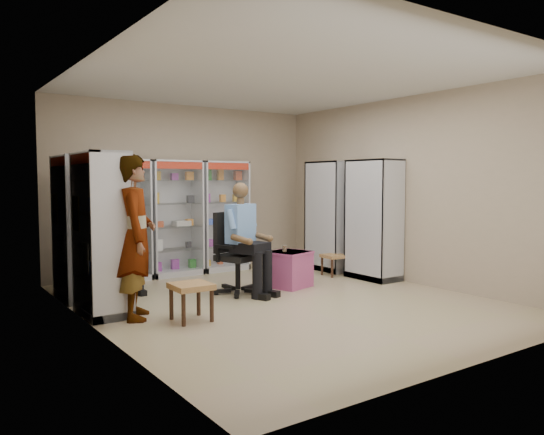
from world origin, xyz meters
TOP-DOWN VIEW (x-y plane):
  - floor at (0.00, 0.00)m, footprint 6.00×6.00m
  - room_shell at (0.00, 0.00)m, footprint 5.02×6.02m
  - cabinet_back_left at (-1.30, 2.73)m, footprint 0.90×0.50m
  - cabinet_back_mid at (-0.35, 2.73)m, footprint 0.90×0.50m
  - cabinet_back_right at (0.60, 2.73)m, footprint 0.90×0.50m
  - cabinet_right_far at (2.23, 1.60)m, footprint 0.90×0.50m
  - cabinet_right_near at (2.23, 0.50)m, footprint 0.90×0.50m
  - cabinet_left_far at (-2.23, 1.80)m, footprint 0.90×0.50m
  - cabinet_left_near at (-2.23, 0.70)m, footprint 0.90×0.50m
  - wooden_chair at (-1.55, 2.00)m, footprint 0.42×0.42m
  - seated_customer at (-1.55, 1.95)m, footprint 0.44×0.60m
  - office_chair at (-0.22, 0.82)m, footprint 0.83×0.83m
  - seated_shopkeeper at (-0.22, 0.77)m, footprint 0.71×0.82m
  - pink_trunk at (0.67, 0.77)m, footprint 0.71×0.70m
  - tea_glass at (0.61, 0.80)m, footprint 0.07×0.07m
  - woven_stool_a at (1.90, 1.11)m, footprint 0.40×0.40m
  - woven_stool_b at (-1.46, -0.18)m, footprint 0.46×0.46m
  - standing_man at (-1.95, 0.30)m, footprint 0.71×0.84m

SIDE VIEW (x-z plane):
  - floor at x=0.00m, z-range 0.00..0.00m
  - woven_stool_a at x=1.90m, z-range 0.00..0.37m
  - woven_stool_b at x=-1.46m, z-range 0.00..0.44m
  - pink_trunk at x=0.67m, z-range 0.00..0.55m
  - wooden_chair at x=-1.55m, z-range 0.00..0.94m
  - office_chair at x=-0.22m, z-range 0.00..1.19m
  - tea_glass at x=0.61m, z-range 0.55..0.66m
  - seated_customer at x=-1.55m, z-range 0.00..1.34m
  - seated_shopkeeper at x=-0.22m, z-range 0.00..1.52m
  - standing_man at x=-1.95m, z-range 0.00..1.96m
  - cabinet_back_left at x=-1.30m, z-range 0.00..2.00m
  - cabinet_back_mid at x=-0.35m, z-range 0.00..2.00m
  - cabinet_back_right at x=0.60m, z-range 0.00..2.00m
  - cabinet_right_far at x=2.23m, z-range 0.00..2.00m
  - cabinet_right_near at x=2.23m, z-range 0.00..2.00m
  - cabinet_left_far at x=-2.23m, z-range 0.00..2.00m
  - cabinet_left_near at x=-2.23m, z-range 0.00..2.00m
  - room_shell at x=0.00m, z-range 0.46..3.47m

